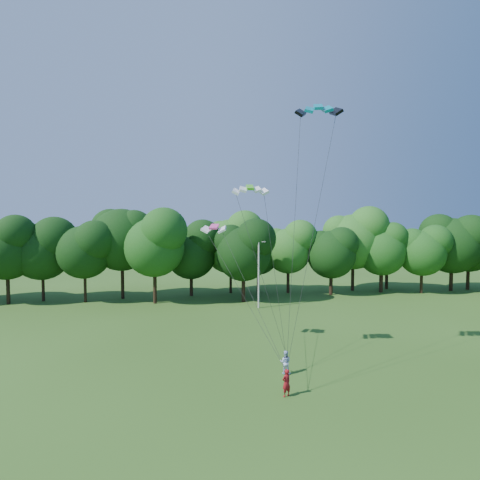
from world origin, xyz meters
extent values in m
plane|color=#2D5016|center=(0.00, 0.00, 0.00)|extent=(160.00, 160.00, 0.00)
cylinder|color=#B4B4AB|center=(5.43, 28.73, 4.17)|extent=(0.21, 0.21, 8.33)
cube|color=#B4B4AB|center=(5.43, 28.73, 8.13)|extent=(1.66, 0.37, 0.08)
imported|color=maroon|center=(2.36, 5.77, 0.84)|extent=(0.73, 0.63, 1.68)
imported|color=#B4C9F9|center=(3.23, 9.06, 0.81)|extent=(0.96, 0.87, 1.62)
cube|color=#047F95|center=(5.60, 9.48, 18.55)|extent=(3.27, 2.10, 0.76)
cube|color=#47C01C|center=(1.24, 11.93, 13.15)|extent=(2.72, 1.41, 0.53)
cube|color=#EF429A|center=(-1.16, 15.36, 10.18)|extent=(2.24, 1.60, 0.47)
cylinder|color=black|center=(4.18, 32.53, 1.95)|extent=(0.41, 0.41, 3.90)
ellipsoid|color=black|center=(4.18, 32.53, 7.09)|extent=(7.80, 7.80, 8.51)
cylinder|color=#312313|center=(28.06, 38.49, 1.65)|extent=(0.43, 0.43, 3.31)
ellipsoid|color=#2F601D|center=(28.06, 38.49, 6.01)|extent=(6.61, 6.61, 7.21)
camera|label=1|loc=(-3.86, -15.70, 10.62)|focal=28.00mm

